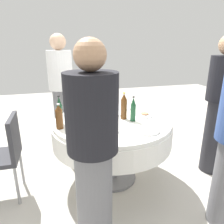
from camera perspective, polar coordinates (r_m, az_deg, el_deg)
name	(u,v)px	position (r m, az deg, el deg)	size (l,w,h in m)	color
ground_plane	(112,177)	(2.62, 0.00, -17.50)	(10.00, 10.00, 0.00)	#B7B2A8
dining_table	(112,132)	(2.32, 0.00, -5.60)	(1.31, 1.31, 0.74)	white
bottle_dark_green_right	(60,111)	(2.16, -14.20, 0.19)	(0.06, 0.06, 0.30)	#194728
bottle_dark_green_outer	(133,110)	(2.20, 5.86, 0.60)	(0.06, 0.06, 0.27)	#194728
bottle_brown_mid	(59,117)	(2.06, -14.36, -1.35)	(0.07, 0.07, 0.25)	#593314
bottle_clear_west	(87,101)	(2.52, -6.99, 2.96)	(0.06, 0.06, 0.28)	silver
bottle_brown_front	(124,107)	(2.26, 3.29, 1.47)	(0.07, 0.07, 0.30)	#593314
wine_glass_west	(107,108)	(2.31, -1.34, 1.02)	(0.07, 0.07, 0.15)	white
wine_glass_front	(88,116)	(2.08, -6.59, -1.19)	(0.07, 0.07, 0.15)	white
plate_rear	(145,115)	(2.42, 9.01, -0.71)	(0.22, 0.22, 0.04)	white
plate_far	(147,131)	(1.99, 9.75, -5.07)	(0.23, 0.23, 0.02)	white
plate_near	(123,107)	(2.67, 3.19, 1.30)	(0.22, 0.22, 0.04)	white
plate_south	(90,117)	(2.32, -6.21, -1.50)	(0.24, 0.24, 0.02)	white
fork_outer	(109,126)	(2.09, -0.70, -3.79)	(0.18, 0.02, 0.01)	silver
knife_mid	(101,111)	(2.54, -3.15, 0.19)	(0.18, 0.02, 0.01)	silver
spoon_west	(115,134)	(1.90, 0.96, -6.18)	(0.18, 0.02, 0.01)	silver
folded_napkin	(118,113)	(2.43, 1.80, -0.38)	(0.16, 0.16, 0.02)	white
person_right	(93,155)	(1.42, -5.23, -11.74)	(0.34, 0.34, 1.57)	slate
person_outer	(62,92)	(3.06, -13.70, 5.37)	(0.34, 0.34, 1.67)	slate
person_mid	(220,105)	(2.70, 27.63, 1.82)	(0.34, 0.34, 1.64)	#26262B
chair_north	(5,151)	(2.34, -27.30, -9.49)	(0.40, 0.40, 0.87)	#2D2D33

